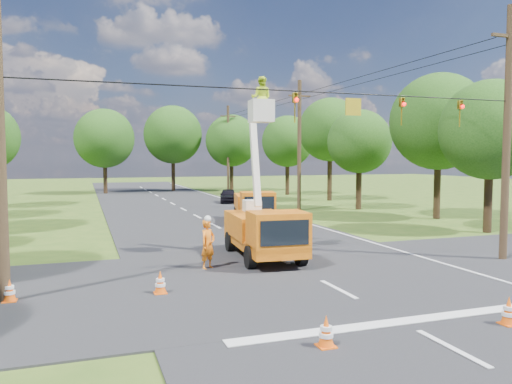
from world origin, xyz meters
name	(u,v)px	position (x,y,z in m)	size (l,w,h in m)	color
ground	(197,217)	(0.00, 20.00, 0.00)	(140.00, 140.00, 0.00)	#355419
road_main	(197,217)	(0.00, 20.00, 0.00)	(12.00, 100.00, 0.06)	black
road_cross	(310,276)	(0.00, 2.00, 0.00)	(56.00, 10.00, 0.07)	black
stop_bar	(401,323)	(0.00, -3.20, 0.00)	(9.00, 0.45, 0.02)	silver
edge_line	(273,214)	(5.60, 20.00, 0.00)	(0.12, 90.00, 0.02)	silver
bucket_truck	(264,220)	(-0.51, 5.27, 1.58)	(2.59, 5.78, 7.34)	orange
second_truck	(254,206)	(2.76, 16.01, 1.07)	(3.12, 5.77, 2.05)	orange
ground_worker	(208,244)	(-3.08, 4.21, 0.92)	(0.67, 0.44, 1.83)	orange
distant_car	(228,196)	(5.00, 29.73, 0.64)	(1.50, 3.74, 1.27)	black
traffic_cone_0	(326,332)	(-2.48, -4.02, 0.36)	(0.38, 0.38, 0.71)	#F95A0D
traffic_cone_1	(509,311)	(2.38, -4.20, 0.36)	(0.38, 0.38, 0.71)	#F95A0D
traffic_cone_2	(266,237)	(0.73, 8.38, 0.36)	(0.38, 0.38, 0.71)	#F95A0D
traffic_cone_3	(302,228)	(3.49, 10.35, 0.36)	(0.38, 0.38, 0.71)	#F95A0D
traffic_cone_4	(160,283)	(-5.23, 1.39, 0.36)	(0.38, 0.38, 0.71)	#F95A0D
traffic_cone_5	(9,290)	(-9.38, 1.93, 0.36)	(0.38, 0.38, 0.71)	#F95A0D
traffic_cone_7	(269,216)	(3.71, 15.92, 0.36)	(0.38, 0.38, 0.71)	#F95A0D
pole_right_near	(507,132)	(8.50, 2.00, 5.11)	(1.80, 0.30, 10.00)	#4C3823
pole_right_mid	(299,144)	(8.50, 22.00, 5.11)	(1.80, 0.30, 10.00)	#4C3823
pole_right_far	(228,148)	(8.50, 42.00, 5.11)	(1.80, 0.30, 10.00)	#4C3823
pole_left	(0,143)	(-9.50, 2.00, 4.50)	(0.30, 0.30, 9.00)	#4C3823
signal_span	(369,107)	(2.23, 1.99, 5.88)	(18.00, 0.29, 1.07)	black
tree_right_a	(490,130)	(13.50, 8.00, 5.56)	(5.40, 5.40, 8.28)	#382616
tree_right_b	(439,122)	(15.00, 14.00, 6.43)	(6.40, 6.40, 9.65)	#382616
tree_right_c	(359,142)	(13.20, 21.00, 5.31)	(5.00, 5.00, 7.83)	#382616
tree_right_d	(330,130)	(14.80, 29.00, 6.68)	(6.00, 6.00, 9.70)	#382616
tree_right_e	(287,141)	(13.80, 37.00, 5.81)	(5.60, 5.60, 8.63)	#382616
tree_far_a	(104,138)	(-5.00, 45.00, 6.19)	(6.60, 6.60, 9.50)	#382616
tree_far_b	(173,135)	(3.00, 47.00, 6.81)	(7.00, 7.00, 10.32)	#382616
tree_far_c	(232,141)	(9.50, 44.00, 6.06)	(6.20, 6.20, 9.18)	#382616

